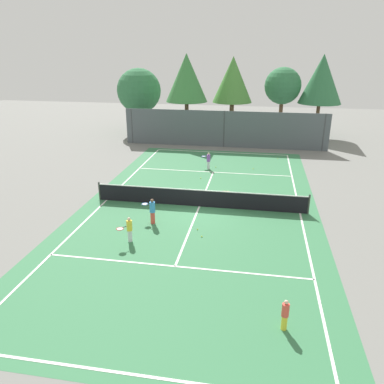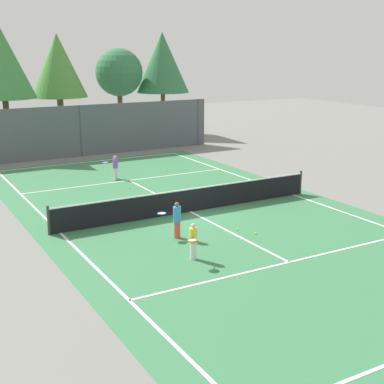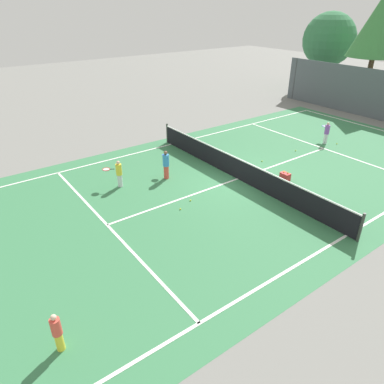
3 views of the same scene
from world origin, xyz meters
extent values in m
plane|color=slate|center=(0.00, 0.00, 0.00)|extent=(80.00, 80.00, 0.00)
cube|color=#387A4C|center=(0.00, 0.00, 0.00)|extent=(13.00, 25.00, 0.00)
cube|color=white|center=(-5.50, 0.00, 0.01)|extent=(0.10, 24.00, 0.01)
cube|color=white|center=(5.50, 0.00, 0.01)|extent=(0.10, 24.00, 0.01)
cube|color=white|center=(0.00, 12.00, 0.01)|extent=(11.00, 0.10, 0.01)
cube|color=white|center=(0.00, -6.40, 0.01)|extent=(11.00, 0.10, 0.01)
cube|color=white|center=(0.00, 6.40, 0.01)|extent=(11.00, 0.10, 0.01)
cube|color=white|center=(0.00, 0.00, 0.01)|extent=(0.10, 12.80, 0.01)
cylinder|color=#333833|center=(-5.90, 0.00, 0.55)|extent=(0.10, 0.10, 1.10)
cylinder|color=#333833|center=(5.90, 0.00, 0.55)|extent=(0.10, 0.10, 1.10)
cube|color=black|center=(0.00, 0.00, 0.47)|extent=(11.80, 0.03, 0.95)
cube|color=white|center=(0.00, 0.00, 0.97)|extent=(11.80, 0.04, 0.05)
cylinder|color=#3F4447|center=(-8.50, 14.00, 1.60)|extent=(0.12, 0.12, 3.20)
cylinder|color=brown|center=(-3.86, 16.64, 1.79)|extent=(0.37, 0.37, 3.59)
cone|color=#3D8442|center=(-3.86, 16.64, 5.75)|extent=(3.89, 3.89, 4.33)
cylinder|color=brown|center=(-9.20, 18.81, 1.30)|extent=(0.39, 0.39, 2.59)
sphere|color=#337547|center=(-9.20, 18.81, 4.26)|extent=(4.44, 4.44, 4.44)
cylinder|color=silver|center=(-0.45, 7.13, 0.29)|extent=(0.21, 0.21, 0.57)
cylinder|color=purple|center=(-0.45, 7.13, 0.82)|extent=(0.26, 0.26, 0.50)
sphere|color=beige|center=(-0.45, 7.13, 1.15)|extent=(0.15, 0.15, 0.15)
cylinder|color=black|center=(-0.67, 7.31, 0.85)|extent=(0.17, 0.15, 0.03)
torus|color=blue|center=(-0.86, 7.47, 0.85)|extent=(0.46, 0.46, 0.03)
cylinder|color=silver|center=(-0.86, 7.47, 0.85)|extent=(0.39, 0.39, 0.00)
cylinder|color=#E54C3F|center=(-1.99, -2.58, 0.31)|extent=(0.23, 0.23, 0.62)
cylinder|color=#388CD8|center=(-1.99, -2.58, 0.89)|extent=(0.28, 0.28, 0.54)
sphere|color=brown|center=(-1.99, -2.58, 1.24)|extent=(0.17, 0.17, 0.17)
cylinder|color=black|center=(-2.25, -2.43, 0.92)|extent=(0.19, 0.12, 0.03)
torus|color=blue|center=(-2.46, -2.31, 0.92)|extent=(0.45, 0.45, 0.03)
cylinder|color=silver|center=(-2.46, -2.31, 0.92)|extent=(0.38, 0.38, 0.00)
cylinder|color=silver|center=(-2.50, -4.64, 0.28)|extent=(0.21, 0.21, 0.56)
cylinder|color=yellow|center=(-2.50, -4.64, 0.81)|extent=(0.26, 0.26, 0.49)
sphere|color=beige|center=(-2.50, -4.64, 1.13)|extent=(0.15, 0.15, 0.15)
cylinder|color=black|center=(-2.65, -4.87, 0.83)|extent=(0.13, 0.18, 0.03)
torus|color=red|center=(-2.79, -5.08, 0.83)|extent=(0.46, 0.46, 0.03)
cylinder|color=silver|center=(-2.79, -5.08, 0.83)|extent=(0.38, 0.38, 0.00)
cylinder|color=yellow|center=(4.19, -9.43, 0.26)|extent=(0.19, 0.19, 0.51)
cylinder|color=#E54C3F|center=(4.19, -9.43, 0.73)|extent=(0.23, 0.23, 0.45)
sphere|color=beige|center=(4.19, -9.43, 1.03)|extent=(0.14, 0.14, 0.14)
cube|color=red|center=(1.36, 1.61, 0.18)|extent=(0.43, 0.29, 0.36)
sphere|color=#CCE533|center=(1.27, 1.61, 0.39)|extent=(0.07, 0.07, 0.07)
sphere|color=#CCE533|center=(1.44, 1.65, 0.39)|extent=(0.07, 0.07, 0.07)
sphere|color=#CCE533|center=(-0.73, 2.34, 0.03)|extent=(0.07, 0.07, 0.07)
sphere|color=#CCE533|center=(0.04, 7.57, 0.03)|extent=(0.07, 0.07, 0.07)
sphere|color=#CCE533|center=(0.69, -3.66, 0.03)|extent=(0.07, 0.07, 0.07)
sphere|color=#CCE533|center=(0.37, -2.94, 0.03)|extent=(0.07, 0.07, 0.07)
sphere|color=#CCE533|center=(-0.66, 4.85, 0.03)|extent=(0.07, 0.07, 0.07)
camera|label=1|loc=(3.02, -19.61, 8.38)|focal=35.80mm
camera|label=2|loc=(-10.67, -18.94, 6.57)|focal=51.04mm
camera|label=3|loc=(10.42, -10.24, 7.12)|focal=33.08mm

